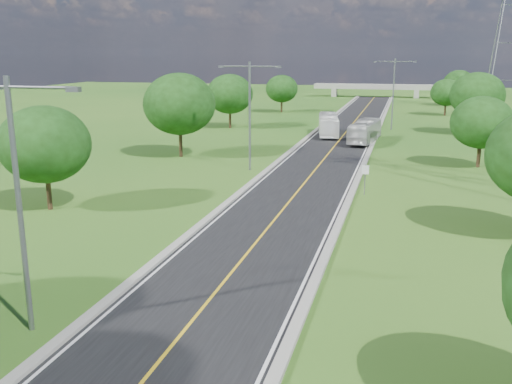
{
  "coord_description": "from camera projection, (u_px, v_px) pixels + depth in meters",
  "views": [
    {
      "loc": [
        8.04,
        -5.9,
        10.8
      ],
      "look_at": [
        -0.09,
        24.87,
        3.0
      ],
      "focal_mm": 40.0,
      "sensor_mm": 36.0,
      "label": 1
    }
  ],
  "objects": [
    {
      "name": "tree_le",
      "position": [
        282.0,
        89.0,
        104.7
      ],
      "size": [
        5.88,
        5.88,
        6.84
      ],
      "color": "black",
      "rests_on": "ground"
    },
    {
      "name": "curb_left",
      "position": [
        306.0,
        138.0,
        73.11
      ],
      "size": [
        0.5,
        150.0,
        0.22
      ],
      "primitive_type": "cube",
      "color": "gray",
      "rests_on": "ground"
    },
    {
      "name": "tree_lc",
      "position": [
        179.0,
        104.0,
        59.45
      ],
      "size": [
        7.56,
        7.56,
        8.79
      ],
      "color": "black",
      "rests_on": "ground"
    },
    {
      "name": "streetlight_far_right",
      "position": [
        394.0,
        88.0,
        80.45
      ],
      "size": [
        5.9,
        0.25,
        10.0
      ],
      "color": "slate",
      "rests_on": "ground"
    },
    {
      "name": "streetlight_near_left",
      "position": [
        17.0,
        185.0,
        21.45
      ],
      "size": [
        5.9,
        0.25,
        10.0
      ],
      "color": "slate",
      "rests_on": "ground"
    },
    {
      "name": "tree_re",
      "position": [
        446.0,
        92.0,
        99.46
      ],
      "size": [
        5.46,
        5.46,
        6.35
      ],
      "color": "black",
      "rests_on": "ground"
    },
    {
      "name": "tree_rc",
      "position": [
        482.0,
        122.0,
        54.19
      ],
      "size": [
        5.88,
        5.88,
        6.84
      ],
      "color": "black",
      "rests_on": "ground"
    },
    {
      "name": "bus_inbound",
      "position": [
        328.0,
        125.0,
        75.68
      ],
      "size": [
        4.02,
        10.41,
        2.83
      ],
      "primitive_type": "imported",
      "rotation": [
        0.0,
        0.0,
        0.17
      ],
      "color": "white",
      "rests_on": "road"
    },
    {
      "name": "power_tower_far",
      "position": [
        509.0,
        35.0,
        108.31
      ],
      "size": [
        9.0,
        6.4,
        28.0
      ],
      "color": "slate",
      "rests_on": "ground"
    },
    {
      "name": "tree_rd",
      "position": [
        477.0,
        95.0,
        76.0
      ],
      "size": [
        7.14,
        7.14,
        8.3
      ],
      "color": "black",
      "rests_on": "ground"
    },
    {
      "name": "tree_ld",
      "position": [
        230.0,
        94.0,
        82.63
      ],
      "size": [
        6.72,
        6.72,
        7.82
      ],
      "color": "black",
      "rests_on": "ground"
    },
    {
      "name": "bus_outbound",
      "position": [
        365.0,
        131.0,
        69.64
      ],
      "size": [
        3.5,
        10.03,
        2.74
      ],
      "primitive_type": "imported",
      "rotation": [
        0.0,
        0.0,
        3.02
      ],
      "color": "silver",
      "rests_on": "road"
    },
    {
      "name": "speed_limit_sign",
      "position": [
        365.0,
        175.0,
        44.11
      ],
      "size": [
        0.55,
        0.09,
        2.4
      ],
      "color": "slate",
      "rests_on": "ground"
    },
    {
      "name": "streetlight_mid_left",
      "position": [
        250.0,
        107.0,
        52.44
      ],
      "size": [
        5.9,
        0.25,
        10.0
      ],
      "color": "slate",
      "rests_on": "ground"
    },
    {
      "name": "ground",
      "position": [
        334.0,
        148.0,
        66.45
      ],
      "size": [
        260.0,
        260.0,
        0.0
      ],
      "primitive_type": "plane",
      "color": "#205417",
      "rests_on": "ground"
    },
    {
      "name": "road",
      "position": [
        340.0,
        140.0,
        72.08
      ],
      "size": [
        8.0,
        150.0,
        0.06
      ],
      "primitive_type": "cube",
      "color": "black",
      "rests_on": "ground"
    },
    {
      "name": "curb_right",
      "position": [
        374.0,
        141.0,
        71.0
      ],
      "size": [
        0.5,
        150.0,
        0.22
      ],
      "primitive_type": "cube",
      "color": "gray",
      "rests_on": "ground"
    },
    {
      "name": "tree_lb",
      "position": [
        45.0,
        144.0,
        39.26
      ],
      "size": [
        6.3,
        6.3,
        7.33
      ],
      "color": "black",
      "rests_on": "ground"
    },
    {
      "name": "tree_rf",
      "position": [
        459.0,
        83.0,
        117.22
      ],
      "size": [
        6.3,
        6.3,
        7.33
      ],
      "color": "black",
      "rests_on": "ground"
    },
    {
      "name": "overpass",
      "position": [
        375.0,
        87.0,
        141.0
      ],
      "size": [
        30.0,
        3.0,
        3.2
      ],
      "color": "gray",
      "rests_on": "ground"
    }
  ]
}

